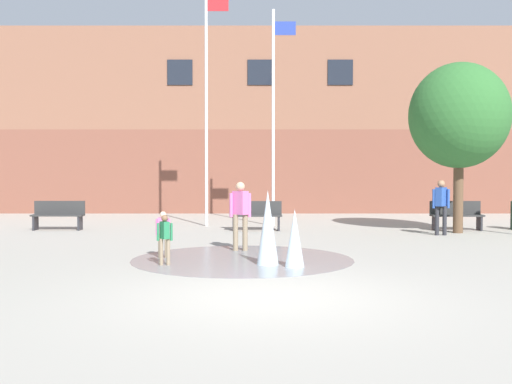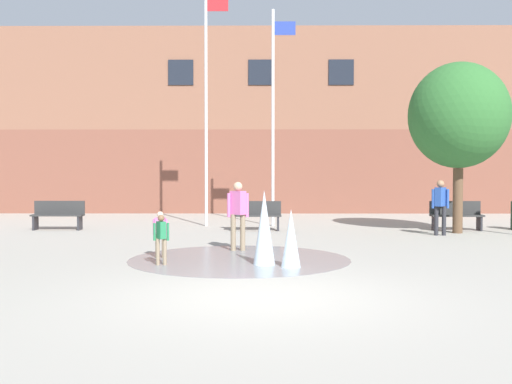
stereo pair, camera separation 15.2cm
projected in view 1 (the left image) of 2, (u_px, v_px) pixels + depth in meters
ground_plane at (267, 297)px, 8.68m from camera, size 100.00×100.00×0.00m
library_building at (258, 125)px, 29.17m from camera, size 36.00×6.05×8.21m
splash_fountain at (265, 240)px, 11.84m from camera, size 4.61×4.61×1.46m
park_bench_left_of_flagpoles at (57, 215)px, 18.77m from camera, size 1.60×0.44×0.91m
park_bench_under_left_flagpole at (255, 215)px, 18.65m from camera, size 1.60×0.44×0.91m
park_bench_under_right_flagpole at (455, 215)px, 18.72m from camera, size 1.60×0.44×0.91m
child_running at (163, 236)px, 11.61m from camera, size 0.31×0.24×0.99m
teen_by_trashcan at (439, 203)px, 17.19m from camera, size 0.50×0.39×1.59m
adult_in_red at (239, 210)px, 13.79m from camera, size 0.50×0.38×1.59m
child_with_pink_shirt at (161, 231)px, 12.61m from camera, size 0.31×0.14×0.99m
flagpole_left at (206, 99)px, 20.02m from camera, size 0.80×0.10×8.04m
flagpole_right at (273, 111)px, 20.04m from camera, size 0.80×0.10×7.25m
street_tree_near_building at (457, 116)px, 17.78m from camera, size 2.95×2.95×5.07m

